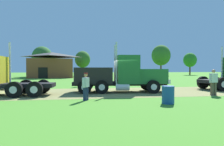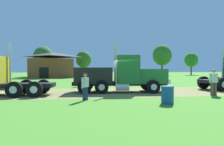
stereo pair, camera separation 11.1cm
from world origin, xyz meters
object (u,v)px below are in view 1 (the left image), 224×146
at_px(steel_barrel, 168,95).
at_px(truck_foreground_white, 120,75).
at_px(visitor_by_barrel, 86,86).
at_px(visitor_far_side, 80,77).
at_px(shed_building, 52,65).
at_px(visitor_standing_near, 213,81).

bearing_deg(steel_barrel, truck_foreground_white, 106.08).
relative_size(truck_foreground_white, steel_barrel, 8.11).
bearing_deg(steel_barrel, visitor_by_barrel, 159.10).
xyz_separation_m(visitor_far_side, shed_building, (-6.68, 23.29, 1.72)).
xyz_separation_m(truck_foreground_white, visitor_standing_near, (6.09, -2.84, -0.32)).
height_order(visitor_by_barrel, shed_building, shed_building).
distance_m(visitor_by_barrel, steel_barrel, 4.59).
bearing_deg(truck_foreground_white, visitor_standing_near, -25.00).
xyz_separation_m(steel_barrel, shed_building, (-11.45, 34.01, 2.23)).
bearing_deg(shed_building, truck_foreground_white, -70.92).
xyz_separation_m(visitor_standing_near, visitor_by_barrel, (-8.80, -0.95, -0.13)).
xyz_separation_m(truck_foreground_white, visitor_far_side, (-3.21, 5.31, -0.35)).
bearing_deg(steel_barrel, shed_building, 108.60).
bearing_deg(truck_foreground_white, visitor_far_side, 121.14).
height_order(visitor_standing_near, steel_barrel, visitor_standing_near).
relative_size(truck_foreground_white, visitor_standing_near, 4.19).
bearing_deg(visitor_far_side, visitor_by_barrel, -86.89).
distance_m(visitor_standing_near, visitor_far_side, 12.35).
bearing_deg(visitor_far_side, shed_building, 106.01).
relative_size(truck_foreground_white, shed_building, 0.76).
height_order(visitor_standing_near, shed_building, shed_building).
relative_size(visitor_by_barrel, visitor_far_side, 0.91).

